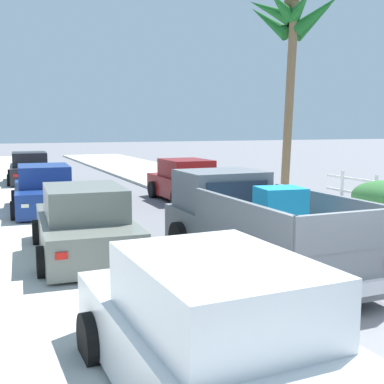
# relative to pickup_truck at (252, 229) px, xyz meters

# --- Properties ---
(sidewalk_right) EXTENTS (5.06, 60.00, 0.12)m
(sidewalk_right) POSITION_rel_pickup_truck_xyz_m (4.41, 8.09, -0.73)
(sidewalk_right) COLOR beige
(sidewalk_right) RESTS_ON ground
(curb_left) EXTENTS (0.16, 60.00, 0.10)m
(curb_left) POSITION_rel_pickup_truck_xyz_m (-3.93, 8.09, -0.74)
(curb_left) COLOR silver
(curb_left) RESTS_ON ground
(curb_right) EXTENTS (0.16, 60.00, 0.10)m
(curb_right) POSITION_rel_pickup_truck_xyz_m (3.28, 8.09, -0.74)
(curb_right) COLOR silver
(curb_right) RESTS_ON ground
(pickup_truck) EXTENTS (2.23, 5.22, 1.80)m
(pickup_truck) POSITION_rel_pickup_truck_xyz_m (0.00, 0.00, 0.00)
(pickup_truck) COLOR slate
(pickup_truck) RESTS_ON ground
(car_left_near) EXTENTS (2.12, 4.30, 1.54)m
(car_left_near) POSITION_rel_pickup_truck_xyz_m (-2.73, -4.05, -0.08)
(car_left_near) COLOR silver
(car_left_near) RESTS_ON ground
(car_right_near) EXTENTS (2.04, 4.27, 1.54)m
(car_right_near) POSITION_rel_pickup_truck_xyz_m (2.12, 8.60, -0.08)
(car_right_near) COLOR maroon
(car_right_near) RESTS_ON ground
(car_left_mid) EXTENTS (2.21, 4.34, 1.54)m
(car_left_mid) POSITION_rel_pickup_truck_xyz_m (-3.02, 7.85, -0.08)
(car_left_mid) COLOR navy
(car_left_mid) RESTS_ON ground
(car_left_far) EXTENTS (2.21, 4.34, 1.54)m
(car_left_far) POSITION_rel_pickup_truck_xyz_m (-2.86, 1.97, -0.08)
(car_left_far) COLOR slate
(car_left_far) RESTS_ON ground
(car_right_far) EXTENTS (2.20, 4.33, 1.54)m
(car_right_far) POSITION_rel_pickup_truck_xyz_m (-2.77, 16.30, -0.08)
(car_right_far) COLOR black
(car_right_far) RESTS_ON ground
(palm_tree_left_fore) EXTENTS (3.74, 3.77, 7.96)m
(palm_tree_left_fore) POSITION_rel_pickup_truck_xyz_m (6.91, 9.16, 5.81)
(palm_tree_left_fore) COLOR brown
(palm_tree_left_fore) RESTS_ON ground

